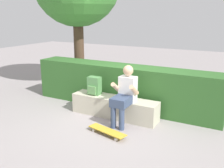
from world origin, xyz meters
TOP-DOWN VIEW (x-y plane):
  - ground_plane at (0.00, 0.00)m, footprint 24.00×24.00m
  - bench_main at (0.00, 0.29)m, footprint 1.94×0.42m
  - person_skater at (0.35, 0.08)m, footprint 0.49×0.62m
  - skateboard_near_person at (0.30, -0.56)m, footprint 0.82×0.38m
  - backpack_on_bench at (-0.50, 0.28)m, footprint 0.28×0.23m
  - hedge_row at (-0.12, 0.95)m, footprint 4.59×0.63m

SIDE VIEW (x-z plane):
  - ground_plane at x=0.00m, z-range 0.00..0.00m
  - skateboard_near_person at x=0.30m, z-range 0.03..0.12m
  - bench_main at x=0.00m, z-range 0.00..0.44m
  - hedge_row at x=-0.12m, z-range 0.00..1.01m
  - backpack_on_bench at x=-0.50m, z-range 0.43..0.83m
  - person_skater at x=0.35m, z-range 0.04..1.23m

